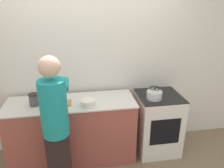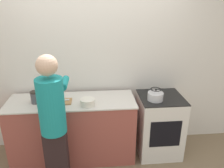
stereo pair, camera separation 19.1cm
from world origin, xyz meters
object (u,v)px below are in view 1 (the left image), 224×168
object	(u,v)px
person	(55,121)
canister_jar	(34,100)
cutting_board	(58,104)
knife	(59,102)
kettle	(154,94)
oven	(157,123)
bowl_prep	(88,103)

from	to	relation	value
person	canister_jar	bearing A→B (deg)	122.01
cutting_board	knife	bearing A→B (deg)	48.74
kettle	canister_jar	xyz separation A→B (m)	(-1.57, 0.05, 0.02)
oven	canister_jar	world-z (taller)	canister_jar
oven	kettle	xyz separation A→B (m)	(-0.11, -0.09, 0.51)
person	cutting_board	bearing A→B (deg)	90.77
cutting_board	canister_jar	xyz separation A→B (m)	(-0.29, 0.02, 0.07)
person	canister_jar	world-z (taller)	person
person	cutting_board	size ratio (longest dim) A/B	4.79
oven	canister_jar	xyz separation A→B (m)	(-1.68, -0.04, 0.53)
oven	bowl_prep	bearing A→B (deg)	-170.43
person	bowl_prep	world-z (taller)	person
oven	cutting_board	bearing A→B (deg)	-177.78
kettle	person	bearing A→B (deg)	-161.85
bowl_prep	canister_jar	size ratio (longest dim) A/B	1.18
cutting_board	kettle	size ratio (longest dim) A/B	1.65
person	cutting_board	world-z (taller)	person
oven	canister_jar	bearing A→B (deg)	-178.68
oven	bowl_prep	world-z (taller)	bowl_prep
knife	bowl_prep	xyz separation A→B (m)	(0.37, -0.14, 0.02)
knife	kettle	bearing A→B (deg)	-5.91
person	knife	xyz separation A→B (m)	(0.01, 0.47, 0.01)
person	cutting_board	xyz separation A→B (m)	(-0.01, 0.45, -0.01)
cutting_board	knife	xyz separation A→B (m)	(0.02, 0.02, 0.01)
oven	person	size ratio (longest dim) A/B	0.54
canister_jar	knife	bearing A→B (deg)	0.81
kettle	canister_jar	world-z (taller)	canister_jar
canister_jar	person	bearing A→B (deg)	-57.99
person	kettle	world-z (taller)	person
cutting_board	bowl_prep	xyz separation A→B (m)	(0.38, -0.12, 0.03)
oven	person	world-z (taller)	person
person	canister_jar	distance (m)	0.55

